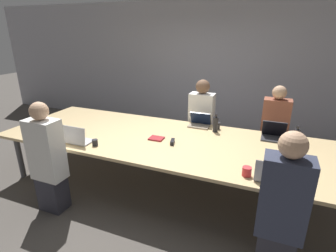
{
  "coord_description": "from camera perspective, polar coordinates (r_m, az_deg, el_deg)",
  "views": [
    {
      "loc": [
        1.26,
        -3.1,
        2.17
      ],
      "look_at": [
        -0.05,
        0.1,
        0.91
      ],
      "focal_mm": 28.0,
      "sensor_mm": 36.0,
      "label": 1
    }
  ],
  "objects": [
    {
      "name": "ground_plane",
      "position": [
        3.99,
        0.11,
        -12.87
      ],
      "size": [
        24.0,
        24.0,
        0.0
      ],
      "primitive_type": "plane",
      "color": "#4C4742"
    },
    {
      "name": "curtain_wall",
      "position": [
        5.87,
        9.87,
        12.23
      ],
      "size": [
        12.0,
        0.06,
        2.8
      ],
      "color": "#9999A3",
      "rests_on": "ground_plane"
    },
    {
      "name": "conference_table",
      "position": [
        3.65,
        0.11,
        -3.42
      ],
      "size": [
        4.79,
        1.61,
        0.76
      ],
      "color": "#D6B77F",
      "rests_on": "ground_plane"
    },
    {
      "name": "laptop_far_center",
      "position": [
        4.13,
        6.93,
        0.85
      ],
      "size": [
        0.33,
        0.23,
        0.22
      ],
      "color": "gray",
      "rests_on": "conference_table"
    },
    {
      "name": "person_far_center",
      "position": [
        4.46,
        7.23,
        0.71
      ],
      "size": [
        0.4,
        0.24,
        1.44
      ],
      "color": "#2D2D38",
      "rests_on": "ground_plane"
    },
    {
      "name": "cup_far_center",
      "position": [
        4.05,
        10.65,
        0.06
      ],
      "size": [
        0.09,
        0.09,
        0.1
      ],
      "color": "#232328",
      "rests_on": "conference_table"
    },
    {
      "name": "bottle_far_center",
      "position": [
        3.91,
        10.3,
        0.38
      ],
      "size": [
        0.08,
        0.08,
        0.27
      ],
      "color": "black",
      "rests_on": "conference_table"
    },
    {
      "name": "laptop_near_left",
      "position": [
        3.68,
        -19.23,
        -2.52
      ],
      "size": [
        0.36,
        0.24,
        0.25
      ],
      "rotation": [
        0.0,
        0.0,
        3.14
      ],
      "color": "#B7B7BC",
      "rests_on": "conference_table"
    },
    {
      "name": "person_near_left",
      "position": [
        3.53,
        -24.74,
        -6.76
      ],
      "size": [
        0.4,
        0.24,
        1.42
      ],
      "rotation": [
        0.0,
        0.0,
        3.14
      ],
      "color": "#2D2D38",
      "rests_on": "ground_plane"
    },
    {
      "name": "cup_near_left",
      "position": [
        3.55,
        -15.61,
        -3.49
      ],
      "size": [
        0.07,
        0.07,
        0.08
      ],
      "color": "#232328",
      "rests_on": "conference_table"
    },
    {
      "name": "laptop_near_right",
      "position": [
        2.82,
        21.95,
        -10.05
      ],
      "size": [
        0.36,
        0.22,
        0.23
      ],
      "rotation": [
        0.0,
        0.0,
        3.14
      ],
      "color": "#B7B7BC",
      "rests_on": "conference_table"
    },
    {
      "name": "person_near_right",
      "position": [
        2.59,
        23.48,
        -16.4
      ],
      "size": [
        0.4,
        0.24,
        1.43
      ],
      "rotation": [
        0.0,
        0.0,
        3.14
      ],
      "color": "#2D2D38",
      "rests_on": "ground_plane"
    },
    {
      "name": "cup_near_right",
      "position": [
        2.86,
        16.77,
        -9.45
      ],
      "size": [
        0.09,
        0.09,
        0.1
      ],
      "color": "red",
      "rests_on": "conference_table"
    },
    {
      "name": "bottle_near_right",
      "position": [
        2.96,
        27.23,
        -8.88
      ],
      "size": [
        0.08,
        0.08,
        0.22
      ],
      "color": "#ADD1E0",
      "rests_on": "conference_table"
    },
    {
      "name": "laptop_far_right",
      "position": [
        3.91,
        21.99,
        -1.56
      ],
      "size": [
        0.32,
        0.26,
        0.25
      ],
      "color": "#333338",
      "rests_on": "conference_table"
    },
    {
      "name": "person_far_right",
      "position": [
        4.41,
        22.01,
        -1.18
      ],
      "size": [
        0.4,
        0.24,
        1.41
      ],
      "color": "#2D2D38",
      "rests_on": "ground_plane"
    },
    {
      "name": "bottle_far_right",
      "position": [
        3.8,
        26.15,
        -2.1
      ],
      "size": [
        0.07,
        0.07,
        0.26
      ],
      "color": "black",
      "rests_on": "conference_table"
    },
    {
      "name": "stapler",
      "position": [
        3.48,
        0.97,
        -3.46
      ],
      "size": [
        0.08,
        0.16,
        0.05
      ],
      "rotation": [
        0.0,
        0.0,
        0.24
      ],
      "color": "black",
      "rests_on": "conference_table"
    },
    {
      "name": "notebook",
      "position": [
        3.63,
        -2.54,
        -2.71
      ],
      "size": [
        0.19,
        0.16,
        0.02
      ],
      "rotation": [
        0.0,
        0.0,
        0.01
      ],
      "color": "maroon",
      "rests_on": "conference_table"
    }
  ]
}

